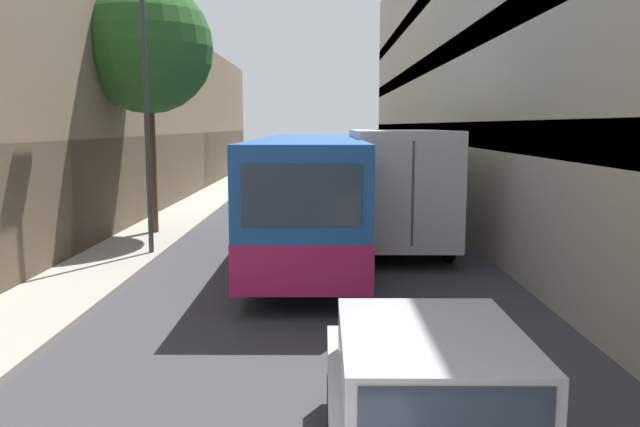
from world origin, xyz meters
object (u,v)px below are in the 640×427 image
panel_van (292,178)px  box_truck (394,183)px  car_hatchback (431,413)px  street_tree_left (147,48)px  bus (310,192)px  street_lamp (143,33)px

panel_van → box_truck: bearing=-70.5°
box_truck → car_hatchback: bearing=-94.7°
panel_van → car_hatchback: bearing=-83.8°
street_tree_left → car_hatchback: bearing=-65.2°
bus → street_tree_left: street_tree_left is taller
panel_van → bus: bearing=-84.7°
bus → box_truck: (2.32, 1.31, 0.10)m
box_truck → panel_van: bearing=109.5°
bus → box_truck: size_ratio=1.50×
car_hatchback → street_lamp: size_ratio=0.49×
box_truck → street_lamp: size_ratio=1.00×
street_lamp → street_tree_left: street_lamp is taller
car_hatchback → bus: (-1.33, 10.75, 0.84)m
street_lamp → street_tree_left: (-0.75, 2.99, 0.02)m
box_truck → street_tree_left: size_ratio=1.09×
bus → street_tree_left: size_ratio=1.62×
panel_van → street_lamp: 12.60m
car_hatchback → box_truck: bearing=85.3°
car_hatchback → panel_van: panel_van is taller
bus → street_tree_left: 6.51m
bus → street_lamp: size_ratio=1.50×
street_lamp → car_hatchback: bearing=-62.3°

